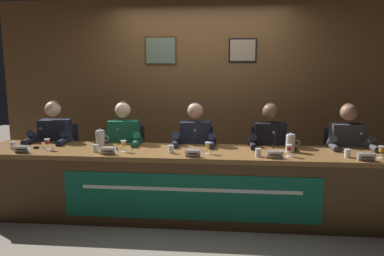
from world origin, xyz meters
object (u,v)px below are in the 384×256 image
(nameplate_far_left, at_px, (22,149))
(microphone_far_left, at_px, (38,141))
(microphone_center, at_px, (195,144))
(juice_glass_left, at_px, (124,144))
(chair_far_right, at_px, (341,168))
(microphone_far_right, at_px, (364,148))
(panelist_far_left, at_px, (53,143))
(chair_right, at_px, (267,166))
(conference_table, at_px, (191,174))
(panelist_left, at_px, (122,144))
(chair_far_left, at_px, (61,161))
(juice_glass_right, at_px, (289,148))
(nameplate_center, at_px, (193,153))
(water_pitcher_left_side, at_px, (100,139))
(water_pitcher_right_side, at_px, (291,143))
(water_cup_far_left, at_px, (13,146))
(nameplate_far_right, at_px, (366,157))
(chair_center, at_px, (196,164))
(water_cup_right, at_px, (258,153))
(water_cup_left, at_px, (96,149))
(panelist_right, at_px, (270,147))
(water_cup_center, at_px, (171,150))
(juice_glass_far_right, at_px, (381,150))
(juice_glass_center, at_px, (208,146))
(microphone_right, at_px, (275,146))
(nameplate_left, at_px, (108,151))
(nameplate_right, at_px, (275,154))
(panelist_center, at_px, (195,146))
(water_cup_far_right, at_px, (347,154))
(panelist_far_right, at_px, (348,149))
(juice_glass_far_left, at_px, (47,142))
(chair_left, at_px, (127,162))

(nameplate_far_left, height_order, microphone_far_left, microphone_far_left)
(microphone_center, bearing_deg, juice_glass_left, -168.42)
(chair_far_right, xyz_separation_m, microphone_far_right, (0.04, -0.58, 0.38))
(panelist_far_left, bearing_deg, chair_right, 4.32)
(conference_table, height_order, panelist_left, panelist_left)
(chair_far_left, bearing_deg, juice_glass_right, -14.93)
(nameplate_center, bearing_deg, juice_glass_right, 6.47)
(panelist_left, bearing_deg, water_pitcher_left_side, -123.15)
(nameplate_far_left, bearing_deg, water_pitcher_right_side, 6.36)
(water_cup_far_left, distance_m, nameplate_far_right, 3.71)
(chair_center, bearing_deg, water_cup_right, -47.84)
(water_cup_left, relative_size, panelist_right, 0.07)
(water_cup_center, height_order, juice_glass_far_right, juice_glass_far_right)
(juice_glass_center, distance_m, microphone_right, 0.71)
(panelist_far_left, xyz_separation_m, nameplate_far_right, (3.50, -0.64, 0.07))
(nameplate_left, relative_size, water_cup_center, 1.87)
(water_cup_far_left, distance_m, nameplate_right, 2.84)
(water_cup_far_left, relative_size, microphone_far_left, 0.39)
(chair_center, distance_m, panelist_center, 0.34)
(juice_glass_left, distance_m, chair_center, 1.08)
(microphone_far_left, bearing_deg, water_pitcher_left_side, 8.73)
(chair_center, distance_m, panelist_right, 0.95)
(water_cup_center, relative_size, microphone_right, 0.39)
(nameplate_center, bearing_deg, water_cup_left, 173.79)
(juice_glass_right, height_order, water_cup_right, juice_glass_right)
(panelist_left, xyz_separation_m, nameplate_left, (0.03, -0.63, 0.07))
(panelist_right, bearing_deg, panelist_left, 180.00)
(juice_glass_left, xyz_separation_m, water_cup_far_right, (2.32, -0.02, -0.05))
(water_cup_right, height_order, panelist_far_right, panelist_far_right)
(microphone_far_left, bearing_deg, microphone_right, -0.21)
(water_cup_far_right, bearing_deg, panelist_far_left, 171.25)
(panelist_center, distance_m, nameplate_far_right, 1.85)
(panelist_far_right, height_order, water_pitcher_right_side, panelist_far_right)
(nameplate_far_left, xyz_separation_m, chair_far_right, (3.56, 0.84, -0.34))
(water_cup_left, relative_size, chair_far_right, 0.09)
(water_cup_center, bearing_deg, microphone_right, 5.99)
(chair_far_right, xyz_separation_m, water_pitcher_right_side, (-0.70, -0.52, 0.40))
(microphone_center, relative_size, panelist_right, 0.17)
(nameplate_center, distance_m, water_cup_center, 0.29)
(juice_glass_left, height_order, water_cup_center, juice_glass_left)
(panelist_left, height_order, juice_glass_right, panelist_left)
(juice_glass_far_left, distance_m, juice_glass_far_right, 3.51)
(nameplate_left, xyz_separation_m, microphone_center, (0.88, 0.29, 0.03))
(water_cup_left, relative_size, water_pitcher_left_side, 0.40)
(chair_right, bearing_deg, water_pitcher_left_side, -166.39)
(nameplate_far_right, bearing_deg, chair_left, 162.17)
(panelist_left, distance_m, microphone_right, 1.81)
(water_cup_far_left, distance_m, microphone_center, 2.01)
(nameplate_far_left, distance_m, microphone_far_left, 0.27)
(panelist_far_right, bearing_deg, chair_right, 167.22)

